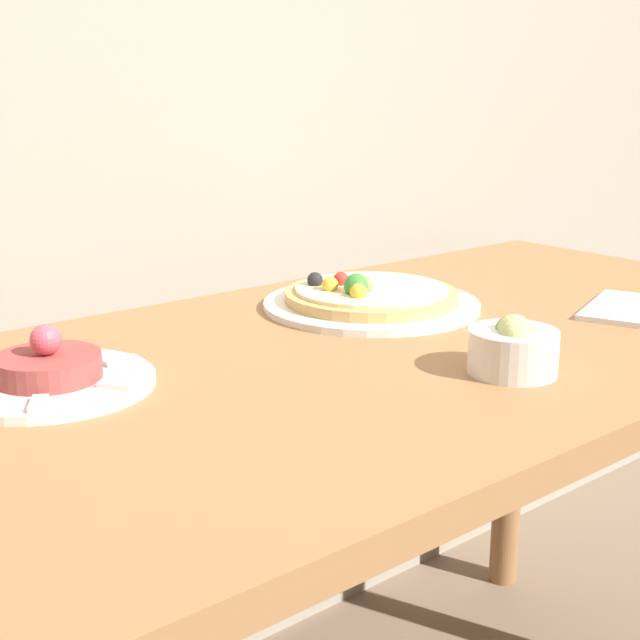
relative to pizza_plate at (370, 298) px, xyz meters
The scene contains 5 objects.
dining_table 0.20m from the pizza_plate, 121.89° to the right, with size 1.41×0.71×0.74m.
pizza_plate is the anchor object (origin of this frame).
tartare_plate 0.51m from the pizza_plate, behind, with size 0.23×0.23×0.07m.
small_bowl 0.33m from the pizza_plate, 103.54° to the right, with size 0.10×0.10×0.07m.
napkin 0.37m from the pizza_plate, 42.74° to the right, with size 0.20×0.16×0.01m.
Camera 1 is at (-0.78, -0.43, 1.07)m, focal length 50.00 mm.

